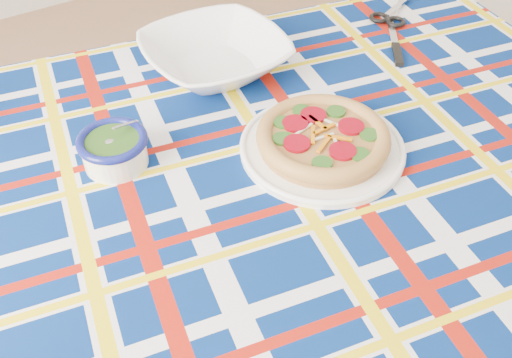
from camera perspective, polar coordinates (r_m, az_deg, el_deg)
floor at (r=1.95m, az=-6.10°, el=-7.09°), size 4.00×4.00×0.00m
dining_table at (r=1.09m, az=-2.49°, el=-2.59°), size 1.85×1.37×0.78m
tablecloth at (r=1.07m, az=-2.53°, el=-1.63°), size 1.89×1.41×0.11m
main_focaccia_plate at (r=1.07m, az=6.72°, el=4.10°), size 0.41×0.41×0.06m
pesto_bowl at (r=1.06m, az=-14.05°, el=3.07°), size 0.16×0.16×0.08m
serving_bowl at (r=1.29m, az=-4.10°, el=12.22°), size 0.33×0.33×0.08m
table_knife at (r=1.48m, az=13.52°, el=14.07°), size 0.16×0.20×0.01m
kitchen_scissors at (r=1.60m, az=14.01°, el=16.40°), size 0.23×0.18×0.02m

